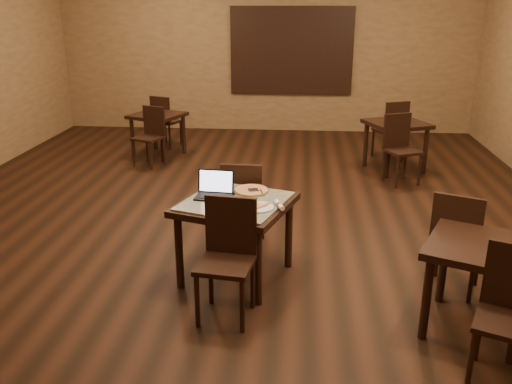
# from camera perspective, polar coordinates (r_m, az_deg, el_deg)

# --- Properties ---
(ground) EXTENTS (10.00, 10.00, 0.00)m
(ground) POSITION_cam_1_polar(r_m,az_deg,el_deg) (6.25, -2.24, -3.63)
(ground) COLOR black
(ground) RESTS_ON ground
(wall_back) EXTENTS (8.00, 0.02, 3.00)m
(wall_back) POSITION_cam_1_polar(r_m,az_deg,el_deg) (10.77, 1.01, 14.39)
(wall_back) COLOR #98764D
(wall_back) RESTS_ON ground
(mural) EXTENTS (2.34, 0.05, 1.64)m
(mural) POSITION_cam_1_polar(r_m,az_deg,el_deg) (10.71, 3.76, 14.59)
(mural) COLOR #285A94
(mural) RESTS_ON wall_back
(tiled_table) EXTENTS (1.16, 1.16, 0.76)m
(tiled_table) POSITION_cam_1_polar(r_m,az_deg,el_deg) (4.89, -2.16, -2.01)
(tiled_table) COLOR black
(tiled_table) RESTS_ON ground
(chair_main_near) EXTENTS (0.48, 0.48, 0.98)m
(chair_main_near) POSITION_cam_1_polar(r_m,az_deg,el_deg) (4.38, -2.97, -6.23)
(chair_main_near) COLOR black
(chair_main_near) RESTS_ON ground
(chair_main_far) EXTENTS (0.42, 0.42, 0.94)m
(chair_main_far) POSITION_cam_1_polar(r_m,az_deg,el_deg) (5.51, -1.39, -0.90)
(chair_main_far) COLOR black
(chair_main_far) RESTS_ON ground
(laptop) EXTENTS (0.35, 0.29, 0.23)m
(laptop) POSITION_cam_1_polar(r_m,az_deg,el_deg) (4.96, -4.33, 0.25)
(laptop) COLOR black
(laptop) RESTS_ON tiled_table
(plate) EXTENTS (0.27, 0.27, 0.01)m
(plate) POSITION_cam_1_polar(r_m,az_deg,el_deg) (4.67, 0.24, -1.63)
(plate) COLOR white
(plate) RESTS_ON tiled_table
(pizza_slice) EXTENTS (0.24, 0.24, 0.02)m
(pizza_slice) POSITION_cam_1_polar(r_m,az_deg,el_deg) (4.66, 0.24, -1.47)
(pizza_slice) COLOR #D2BB8C
(pizza_slice) RESTS_ON plate
(pizza_pan) EXTENTS (0.34, 0.34, 0.01)m
(pizza_pan) POSITION_cam_1_polar(r_m,az_deg,el_deg) (5.07, -0.50, 0.06)
(pizza_pan) COLOR silver
(pizza_pan) RESTS_ON tiled_table
(pizza_whole) EXTENTS (0.31, 0.31, 0.02)m
(pizza_whole) POSITION_cam_1_polar(r_m,az_deg,el_deg) (5.06, -0.50, 0.21)
(pizza_whole) COLOR #D2BB8C
(pizza_whole) RESTS_ON pizza_pan
(spatula) EXTENTS (0.15, 0.24, 0.01)m
(spatula) POSITION_cam_1_polar(r_m,az_deg,el_deg) (5.04, -0.30, 0.23)
(spatula) COLOR silver
(spatula) RESTS_ON pizza_whole
(napkin_roll) EXTENTS (0.10, 0.19, 0.04)m
(napkin_roll) POSITION_cam_1_polar(r_m,az_deg,el_deg) (4.69, 2.47, -1.38)
(napkin_roll) COLOR white
(napkin_roll) RESTS_ON tiled_table
(other_table_a) EXTENTS (1.05, 1.05, 0.75)m
(other_table_a) POSITION_cam_1_polar(r_m,az_deg,el_deg) (8.45, 14.55, 6.32)
(other_table_a) COLOR black
(other_table_a) RESTS_ON ground
(other_table_a_chair_near) EXTENTS (0.55, 0.55, 0.97)m
(other_table_a_chair_near) POSITION_cam_1_polar(r_m,az_deg,el_deg) (7.91, 14.90, 4.86)
(other_table_a_chair_near) COLOR black
(other_table_a_chair_near) RESTS_ON ground
(other_table_a_chair_far) EXTENTS (0.55, 0.55, 0.97)m
(other_table_a_chair_far) POSITION_cam_1_polar(r_m,az_deg,el_deg) (9.02, 14.17, 6.66)
(other_table_a_chair_far) COLOR black
(other_table_a_chair_far) RESTS_ON ground
(other_table_b) EXTENTS (0.98, 0.98, 0.70)m
(other_table_b) POSITION_cam_1_polar(r_m,az_deg,el_deg) (9.15, -10.32, 7.38)
(other_table_b) COLOR black
(other_table_b) RESTS_ON ground
(other_table_b_chair_near) EXTENTS (0.51, 0.51, 0.91)m
(other_table_b_chair_near) POSITION_cam_1_polar(r_m,az_deg,el_deg) (8.65, -11.00, 6.16)
(other_table_b_chair_near) COLOR black
(other_table_b_chair_near) RESTS_ON ground
(other_table_b_chair_far) EXTENTS (0.51, 0.51, 0.91)m
(other_table_b_chair_far) POSITION_cam_1_polar(r_m,az_deg,el_deg) (9.68, -9.66, 7.64)
(other_table_b_chair_far) COLOR black
(other_table_b_chair_far) RESTS_ON ground
(other_table_c) EXTENTS (1.04, 1.04, 0.73)m
(other_table_c) POSITION_cam_1_polar(r_m,az_deg,el_deg) (4.46, 22.67, -6.55)
(other_table_c) COLOR black
(other_table_c) RESTS_ON ground
(other_table_c_chair_near) EXTENTS (0.54, 0.54, 0.95)m
(other_table_c_chair_near) POSITION_cam_1_polar(r_m,az_deg,el_deg) (4.03, 25.30, -10.93)
(other_table_c_chair_near) COLOR black
(other_table_c_chair_near) RESTS_ON ground
(other_table_c_chair_far) EXTENTS (0.54, 0.54, 0.95)m
(other_table_c_chair_far) POSITION_cam_1_polar(r_m,az_deg,el_deg) (4.96, 20.34, -4.53)
(other_table_c_chair_far) COLOR black
(other_table_c_chair_far) RESTS_ON ground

